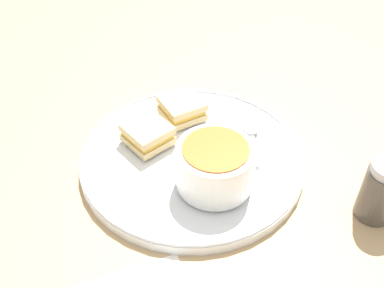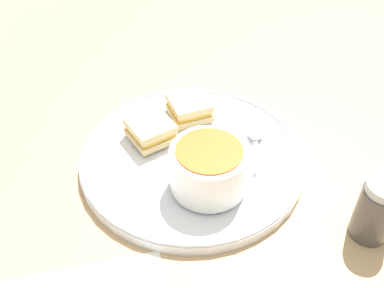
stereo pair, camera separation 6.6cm
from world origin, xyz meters
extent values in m
plane|color=tan|center=(0.00, 0.00, 0.00)|extent=(2.40, 2.40, 0.00)
cylinder|color=white|center=(0.00, 0.00, 0.01)|extent=(0.34, 0.34, 0.02)
torus|color=white|center=(0.00, 0.00, 0.02)|extent=(0.33, 0.33, 0.01)
cylinder|color=white|center=(0.00, 0.07, 0.02)|extent=(0.06, 0.06, 0.01)
cylinder|color=white|center=(0.00, 0.07, 0.05)|extent=(0.11, 0.11, 0.06)
cylinder|color=orange|center=(0.00, 0.07, 0.08)|extent=(0.09, 0.09, 0.01)
cube|color=silver|center=(-0.09, 0.04, 0.02)|extent=(0.04, 0.07, 0.00)
ellipsoid|color=silver|center=(-0.11, -0.01, 0.02)|extent=(0.04, 0.04, 0.01)
cube|color=#DBBC7F|center=(-0.03, -0.09, 0.03)|extent=(0.06, 0.07, 0.01)
cube|color=gold|center=(-0.03, -0.09, 0.04)|extent=(0.06, 0.06, 0.01)
cube|color=#DBBC7F|center=(-0.03, -0.09, 0.05)|extent=(0.06, 0.07, 0.01)
cube|color=#DBBC7F|center=(0.05, -0.05, 0.03)|extent=(0.08, 0.08, 0.01)
cube|color=gold|center=(0.05, -0.05, 0.04)|extent=(0.07, 0.07, 0.01)
cube|color=#DBBC7F|center=(0.05, -0.05, 0.05)|extent=(0.08, 0.08, 0.01)
cylinder|color=#4C4742|center=(-0.17, 0.20, 0.04)|extent=(0.05, 0.05, 0.08)
camera|label=1|loc=(0.22, 0.44, 0.48)|focal=42.00mm
camera|label=2|loc=(0.16, 0.46, 0.48)|focal=42.00mm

